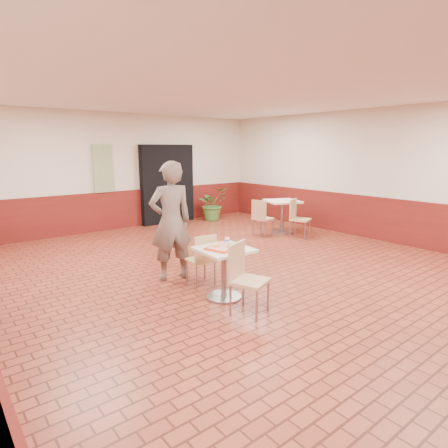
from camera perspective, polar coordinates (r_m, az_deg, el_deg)
room_shell at (r=6.05m, az=4.83°, el=5.68°), size 8.01×10.01×3.01m
wainscot_band at (r=6.24m, az=4.68°, el=-3.50°), size 8.00×10.00×1.00m
corridor_doorway at (r=10.73m, az=-8.62°, el=6.00°), size 1.60×0.22×2.20m
promo_poster at (r=9.98m, az=-17.95°, el=8.05°), size 0.50×0.03×1.20m
main_table at (r=5.31m, az=-0.01°, el=-6.21°), size 0.70×0.70×0.73m
chair_main_front at (r=4.86m, az=3.14°, el=-7.69°), size 0.55×0.55×0.92m
chair_main_back at (r=5.83m, az=-3.26°, el=-5.02°), size 0.41×0.41×0.81m
customer at (r=6.03m, az=-8.10°, el=0.39°), size 0.77×0.57×1.92m
serving_tray at (r=5.24m, az=-0.01°, el=-3.57°), size 0.46×0.36×0.03m
ring_donut at (r=5.23m, az=-1.11°, el=-3.27°), size 0.10×0.10×0.03m
long_john_donut at (r=5.24m, az=1.16°, el=-3.15°), size 0.16×0.08×0.05m
paper_cup at (r=5.38m, az=0.48°, el=-2.52°), size 0.07×0.07×0.09m
second_table at (r=9.55m, az=8.87°, el=1.99°), size 0.77×0.77×0.82m
chair_second_left at (r=9.07m, az=5.71°, el=1.22°), size 0.48×0.48×0.89m
chair_second_front at (r=9.13m, az=11.12°, el=1.20°), size 0.54×0.54×0.91m
potted_plant at (r=11.08m, az=-1.80°, el=3.08°), size 0.97×0.88×0.97m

